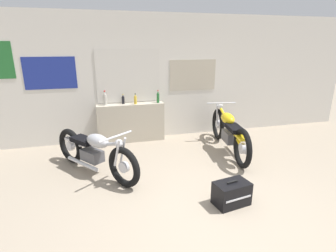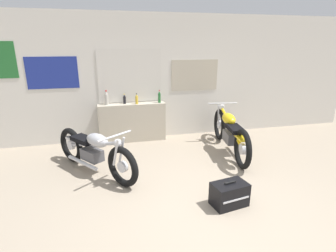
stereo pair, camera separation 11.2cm
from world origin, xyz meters
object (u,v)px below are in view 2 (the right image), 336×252
bottle_left_center (125,99)px  bottle_center (137,99)px  motorcycle_silver (94,151)px  hard_case_black (229,194)px  motorcycle_yellow (230,132)px  bottle_leftmost (106,98)px  bottle_right_center (159,97)px

bottle_left_center → bottle_center: (0.26, -0.09, 0.01)m
motorcycle_silver → bottle_left_center: bearing=66.2°
bottle_center → hard_case_black: 3.08m
motorcycle_yellow → motorcycle_silver: motorcycle_yellow is taller
bottle_left_center → hard_case_black: (1.17, -2.92, -0.80)m
motorcycle_yellow → motorcycle_silver: 2.69m
bottle_left_center → motorcycle_yellow: 2.39m
bottle_center → motorcycle_silver: 1.77m
bottle_leftmost → motorcycle_yellow: 2.73m
bottle_center → motorcycle_silver: (-0.92, -1.40, -0.58)m
bottle_leftmost → motorcycle_silver: 1.62m
bottle_leftmost → bottle_center: size_ratio=1.34×
bottle_left_center → hard_case_black: size_ratio=0.42×
motorcycle_yellow → bottle_leftmost: bearing=154.4°
motorcycle_silver → bottle_leftmost: bearing=79.7°
bottle_left_center → hard_case_black: bearing=-68.1°
bottle_right_center → hard_case_black: 2.98m
bottle_right_center → bottle_center: bearing=-179.0°
motorcycle_yellow → hard_case_black: (-0.84, -1.75, -0.27)m
motorcycle_yellow → hard_case_black: bearing=-115.7°
bottle_leftmost → bottle_right_center: bottle_leftmost is taller
bottle_right_center → motorcycle_yellow: size_ratio=0.13×
bottle_leftmost → bottle_right_center: 1.17m
bottle_leftmost → hard_case_black: size_ratio=0.60×
hard_case_black → motorcycle_silver: bearing=142.0°
bottle_left_center → bottle_center: bottle_center is taller
motorcycle_yellow → bottle_left_center: bearing=150.0°
bottle_center → bottle_right_center: size_ratio=0.83×
bottle_right_center → hard_case_black: bottle_right_center is taller
bottle_center → hard_case_black: (0.91, -2.83, -0.81)m
bottle_leftmost → motorcycle_yellow: size_ratio=0.14×
bottle_left_center → hard_case_black: bottle_left_center is taller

